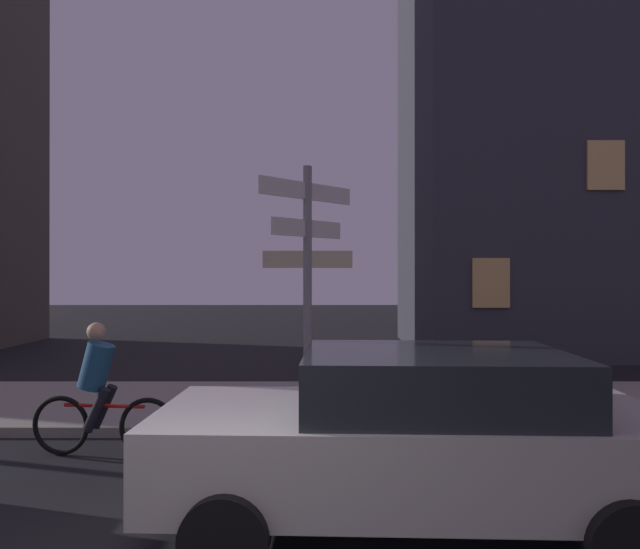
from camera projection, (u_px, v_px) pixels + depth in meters
sidewalk_kerb at (272, 405)px, 9.41m from camera, size 40.00×3.37×0.14m
signpost at (310, 267)px, 8.05m from camera, size 1.25×1.25×3.56m
car_far_trailing at (418, 435)px, 4.89m from camera, size 4.39×2.14×1.53m
cyclist at (103, 394)px, 6.94m from camera, size 1.82×0.37×1.61m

